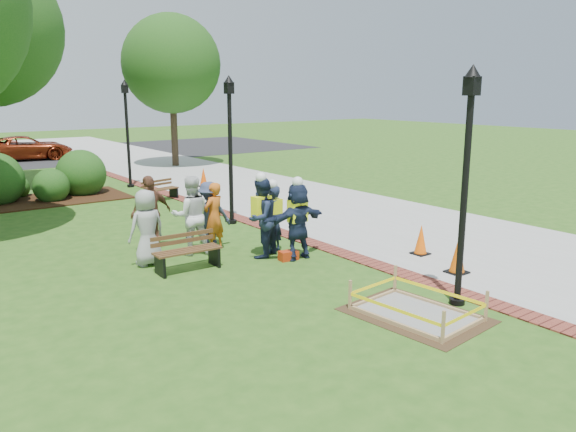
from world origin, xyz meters
TOP-DOWN VIEW (x-y plane):
  - ground at (0.00, 0.00)m, footprint 100.00×100.00m
  - sidewalk at (5.00, 10.00)m, footprint 6.00×60.00m
  - brick_edging at (1.75, 10.00)m, footprint 0.50×60.00m
  - mulch_bed at (-3.00, 12.00)m, footprint 7.00×3.00m
  - parking_lot at (0.00, 27.00)m, footprint 36.00×12.00m
  - wet_concrete_pad at (0.22, -2.92)m, footprint 1.92×2.46m
  - bench_near at (-1.82, 1.72)m, footprint 1.49×0.54m
  - bench_far at (1.04, 9.55)m, footprint 1.40×0.77m
  - cone_front at (2.70, -1.90)m, footprint 0.41×0.41m
  - cone_back at (3.17, -0.49)m, footprint 0.38×0.38m
  - cone_far at (3.65, 11.23)m, footprint 0.40×0.40m
  - toolbox at (0.39, 1.04)m, footprint 0.46×0.29m
  - lamp_near at (1.25, -3.00)m, footprint 0.28×0.28m
  - lamp_mid at (1.25, 5.00)m, footprint 0.28×0.28m
  - lamp_far at (1.25, 13.00)m, footprint 0.28×0.28m
  - tree_right at (5.61, 17.98)m, footprint 4.93×4.93m
  - shrub_c at (-2.11, 11.76)m, footprint 1.25×1.25m
  - shrub_d at (-0.84, 12.46)m, footprint 1.83×1.83m
  - shrub_e at (-2.93, 13.24)m, footprint 0.86×0.86m
  - casual_person_a at (-2.34, 2.63)m, footprint 0.58×0.41m
  - casual_person_b at (-0.54, 2.83)m, footprint 0.61×0.50m
  - casual_person_c at (-1.16, 2.82)m, footprint 0.69×0.54m
  - casual_person_d at (-1.75, 3.79)m, footprint 0.63×0.45m
  - casual_person_e at (-0.55, 3.04)m, footprint 0.59×0.44m
  - hivis_worker_a at (0.63, 1.01)m, footprint 0.57×0.37m
  - hivis_worker_b at (0.47, 1.78)m, footprint 0.60×0.47m
  - hivis_worker_c at (0.05, 1.64)m, footprint 0.70×0.60m
  - parked_car_c at (-0.04, 25.37)m, footprint 2.66×4.80m

SIDE VIEW (x-z plane):
  - ground at x=0.00m, z-range 0.00..0.00m
  - shrub_c at x=-2.11m, z-range -0.63..0.63m
  - shrub_d at x=-0.84m, z-range -0.91..0.91m
  - shrub_e at x=-2.93m, z-range -0.43..0.43m
  - parked_car_c at x=-0.04m, z-range -0.74..0.74m
  - parking_lot at x=0.00m, z-range 0.00..0.01m
  - sidewalk at x=5.00m, z-range 0.00..0.02m
  - brick_edging at x=1.75m, z-range 0.00..0.03m
  - mulch_bed at x=-3.00m, z-range -0.01..0.04m
  - toolbox at x=0.39m, z-range 0.00..0.22m
  - bench_far at x=1.04m, z-range -0.13..0.59m
  - wet_concrete_pad at x=0.22m, z-range -0.04..0.51m
  - bench_near at x=-1.82m, z-range -0.14..0.65m
  - cone_back at x=3.17m, z-range -0.01..0.73m
  - cone_far at x=3.65m, z-range -0.01..0.78m
  - cone_front at x=2.70m, z-range -0.01..0.80m
  - casual_person_e at x=-0.55m, z-range 0.00..1.66m
  - casual_person_b at x=-0.54m, z-range 0.00..1.66m
  - casual_person_a at x=-2.34m, z-range 0.00..1.71m
  - hivis_worker_b at x=0.47m, z-range 0.00..1.78m
  - casual_person_d at x=-1.75m, z-range 0.00..1.83m
  - casual_person_c at x=-1.16m, z-range 0.00..1.88m
  - hivis_worker_a at x=0.63m, z-range -0.01..1.92m
  - hivis_worker_c at x=0.05m, z-range -0.01..1.99m
  - lamp_near at x=1.25m, z-range 0.35..4.61m
  - lamp_mid at x=1.25m, z-range 0.35..4.61m
  - lamp_far at x=1.25m, z-range 0.35..4.61m
  - tree_right at x=5.61m, z-range 1.33..8.95m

